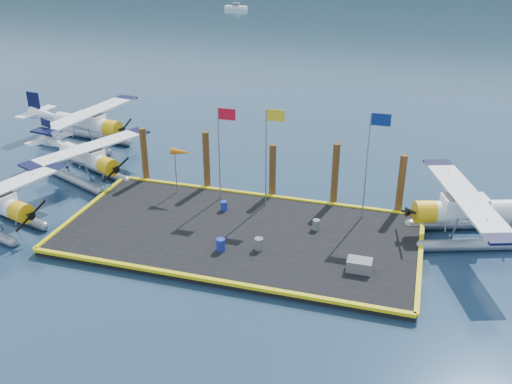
# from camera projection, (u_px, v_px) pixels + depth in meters

# --- Properties ---
(ground) EXTENTS (4000.00, 4000.00, 0.00)m
(ground) POSITION_uv_depth(u_px,v_px,m) (239.00, 238.00, 32.66)
(ground) COLOR #162944
(ground) RESTS_ON ground
(dock) EXTENTS (20.00, 10.00, 0.40)m
(dock) POSITION_uv_depth(u_px,v_px,m) (239.00, 235.00, 32.58)
(dock) COLOR black
(dock) RESTS_ON ground
(dock_bumpers) EXTENTS (20.25, 10.25, 0.18)m
(dock_bumpers) POSITION_uv_depth(u_px,v_px,m) (239.00, 230.00, 32.45)
(dock_bumpers) COLOR yellow
(dock_bumpers) RESTS_ON dock
(seaplane_b) EXTENTS (8.87, 9.32, 3.41)m
(seaplane_b) POSITION_uv_depth(u_px,v_px,m) (87.00, 160.00, 39.46)
(seaplane_b) COLOR gray
(seaplane_b) RESTS_ON ground
(seaplane_c) EXTENTS (9.74, 10.68, 3.78)m
(seaplane_c) POSITION_uv_depth(u_px,v_px,m) (86.00, 126.00, 45.53)
(seaplane_c) COLOR gray
(seaplane_c) RESTS_ON ground
(seaplane_d) EXTENTS (9.76, 10.41, 3.73)m
(seaplane_d) POSITION_uv_depth(u_px,v_px,m) (471.00, 214.00, 31.85)
(seaplane_d) COLOR gray
(seaplane_d) RESTS_ON ground
(drum_1) EXTENTS (0.47, 0.47, 0.67)m
(drum_1) POSITION_uv_depth(u_px,v_px,m) (259.00, 244.00, 30.62)
(drum_1) COLOR #595A5E
(drum_1) RESTS_ON dock
(drum_2) EXTENTS (0.42, 0.42, 0.60)m
(drum_2) POSITION_uv_depth(u_px,v_px,m) (316.00, 225.00, 32.64)
(drum_2) COLOR #595A5E
(drum_2) RESTS_ON dock
(drum_3) EXTENTS (0.49, 0.49, 0.69)m
(drum_3) POSITION_uv_depth(u_px,v_px,m) (221.00, 245.00, 30.52)
(drum_3) COLOR navy
(drum_3) RESTS_ON dock
(drum_5) EXTENTS (0.41, 0.41, 0.58)m
(drum_5) POSITION_uv_depth(u_px,v_px,m) (224.00, 206.00, 34.83)
(drum_5) COLOR navy
(drum_5) RESTS_ON dock
(crate) EXTENTS (1.25, 0.83, 0.62)m
(crate) POSITION_uv_depth(u_px,v_px,m) (359.00, 265.00, 28.76)
(crate) COLOR #595A5E
(crate) RESTS_ON dock
(flagpole_red) EXTENTS (1.14, 0.08, 6.00)m
(flagpole_red) POSITION_uv_depth(u_px,v_px,m) (222.00, 140.00, 34.66)
(flagpole_red) COLOR gray
(flagpole_red) RESTS_ON dock
(flagpole_yellow) EXTENTS (1.14, 0.08, 6.20)m
(flagpole_yellow) POSITION_uv_depth(u_px,v_px,m) (269.00, 143.00, 33.84)
(flagpole_yellow) COLOR gray
(flagpole_yellow) RESTS_ON dock
(flagpole_blue) EXTENTS (1.14, 0.08, 6.50)m
(flagpole_blue) POSITION_uv_depth(u_px,v_px,m) (372.00, 151.00, 32.23)
(flagpole_blue) COLOR gray
(flagpole_blue) RESTS_ON dock
(windsock) EXTENTS (1.40, 0.44, 3.12)m
(windsock) POSITION_uv_depth(u_px,v_px,m) (182.00, 153.00, 35.86)
(windsock) COLOR gray
(windsock) RESTS_ON dock
(piling_0) EXTENTS (0.44, 0.44, 4.00)m
(piling_0) POSITION_uv_depth(u_px,v_px,m) (145.00, 156.00, 38.66)
(piling_0) COLOR #4F2F16
(piling_0) RESTS_ON ground
(piling_1) EXTENTS (0.44, 0.44, 4.20)m
(piling_1) POSITION_uv_depth(u_px,v_px,m) (207.00, 162.00, 37.47)
(piling_1) COLOR #4F2F16
(piling_1) RESTS_ON ground
(piling_2) EXTENTS (0.44, 0.44, 3.80)m
(piling_2) POSITION_uv_depth(u_px,v_px,m) (273.00, 173.00, 36.40)
(piling_2) COLOR #4F2F16
(piling_2) RESTS_ON ground
(piling_3) EXTENTS (0.44, 0.44, 4.30)m
(piling_3) POSITION_uv_depth(u_px,v_px,m) (335.00, 176.00, 35.26)
(piling_3) COLOR #4F2F16
(piling_3) RESTS_ON ground
(piling_4) EXTENTS (0.44, 0.44, 4.00)m
(piling_4) POSITION_uv_depth(u_px,v_px,m) (401.00, 186.00, 34.30)
(piling_4) COLOR #4F2F16
(piling_4) RESTS_ON ground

